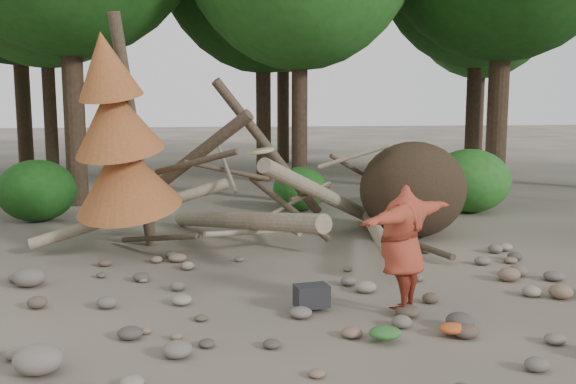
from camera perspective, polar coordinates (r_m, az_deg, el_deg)
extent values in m
plane|color=#514C44|center=(8.85, 3.74, -10.35)|extent=(120.00, 120.00, 0.00)
ellipsoid|color=#332619|center=(13.36, 11.06, 0.20)|extent=(2.20, 1.87, 1.98)
cylinder|color=gray|center=(12.15, -4.36, -2.56)|extent=(2.61, 5.11, 1.08)
cylinder|color=gray|center=(12.81, 3.55, -0.41)|extent=(3.18, 3.71, 1.90)
cylinder|color=brown|center=(12.91, -9.97, 1.79)|extent=(3.08, 1.91, 2.49)
cylinder|color=gray|center=(12.42, 7.79, -3.32)|extent=(1.13, 4.98, 0.43)
cylinder|color=brown|center=(13.13, -1.65, 3.77)|extent=(2.39, 1.03, 2.89)
cylinder|color=gray|center=(12.47, -13.67, -1.79)|extent=(3.71, 0.86, 1.20)
cylinder|color=#4C3F30|center=(12.01, -11.47, -4.04)|extent=(1.52, 1.70, 0.49)
cylinder|color=gray|center=(12.92, 0.76, -0.77)|extent=(1.57, 0.85, 0.69)
cylinder|color=#4C3F30|center=(13.67, 7.10, 1.36)|extent=(1.92, 1.25, 1.10)
cylinder|color=gray|center=(12.50, -5.46, 2.13)|extent=(0.37, 1.42, 0.85)
cylinder|color=#4C3F30|center=(12.36, 10.83, -4.40)|extent=(0.79, 2.54, 0.12)
cylinder|color=gray|center=(11.60, -3.19, -3.57)|extent=(1.78, 1.11, 0.29)
cylinder|color=#4C3F30|center=(12.10, -13.53, 5.06)|extent=(0.67, 1.13, 4.35)
cone|color=brown|center=(11.86, -14.32, 1.58)|extent=(2.06, 2.13, 1.86)
cone|color=brown|center=(11.60, -15.13, 6.37)|extent=(1.71, 1.78, 1.65)
cone|color=brown|center=(11.44, -15.89, 10.83)|extent=(1.23, 1.30, 1.41)
cylinder|color=#38281C|center=(18.10, -18.75, 13.05)|extent=(0.56, 0.56, 8.96)
cylinder|color=#38281C|center=(17.64, 1.04, 10.65)|extent=(0.44, 0.44, 7.14)
cylinder|color=#38281C|center=(20.10, 18.41, 13.24)|extent=(0.60, 0.60, 9.45)
cylinder|color=#38281C|center=(22.27, -20.56, 10.17)|extent=(0.42, 0.42, 7.56)
cylinder|color=#38281C|center=(22.58, -2.22, 11.89)|extent=(0.52, 0.52, 8.54)
cylinder|color=#38281C|center=(24.09, 16.27, 10.84)|extent=(0.50, 0.50, 8.12)
cylinder|color=#38281C|center=(29.22, -22.71, 11.53)|extent=(0.62, 0.62, 9.66)
cylinder|color=#38281C|center=(29.00, -0.44, 11.28)|extent=(0.54, 0.54, 8.75)
cylinder|color=#38281C|center=(30.96, 16.70, 9.90)|extent=(0.46, 0.46, 7.84)
ellipsoid|color=#174612|center=(16.02, -21.44, 0.12)|extent=(1.80, 1.80, 1.44)
ellipsoid|color=#1F5919|center=(16.37, 1.07, 0.28)|extent=(1.40, 1.40, 1.12)
ellipsoid|color=#276920|center=(16.75, 15.86, 0.98)|extent=(2.00, 2.00, 1.60)
imported|color=maroon|center=(8.52, 10.15, -4.87)|extent=(1.91, 1.73, 1.65)
cylinder|color=#92875C|center=(7.37, -2.31, 3.69)|extent=(0.34, 0.35, 0.10)
cube|color=black|center=(8.73, 2.11, -9.58)|extent=(0.49, 0.36, 0.30)
ellipsoid|color=#2A6026|center=(7.75, 8.61, -12.62)|extent=(0.39, 0.32, 0.15)
ellipsoid|color=#AF4B1E|center=(8.08, 14.41, -12.00)|extent=(0.33, 0.27, 0.12)
ellipsoid|color=slate|center=(7.32, -21.31, -13.70)|extent=(0.51, 0.46, 0.31)
ellipsoid|color=#615951|center=(10.56, -22.00, -7.02)|extent=(0.50, 0.45, 0.30)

